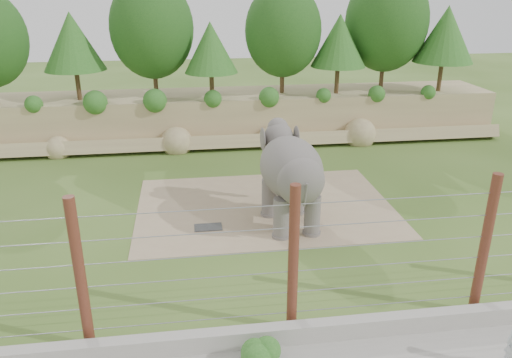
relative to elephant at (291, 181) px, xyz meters
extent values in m
plane|color=#3D5D1E|center=(-1.15, -1.34, -1.72)|extent=(90.00, 90.00, 0.00)
cube|color=#9D8661|center=(-1.15, 11.66, -0.47)|extent=(30.00, 4.00, 2.50)
cube|color=#9D8661|center=(-1.15, 9.36, -1.37)|extent=(30.00, 1.37, 1.07)
cylinder|color=#3F2B19|center=(-9.15, 11.16, 1.57)|extent=(0.24, 0.24, 1.58)
sphere|color=#164016|center=(-9.15, 11.16, 3.71)|extent=(3.60, 3.60, 3.60)
cylinder|color=#3F2B19|center=(-5.15, 11.66, 1.74)|extent=(0.24, 0.24, 1.92)
sphere|color=#164016|center=(-5.15, 11.66, 4.36)|extent=(4.40, 4.40, 4.40)
cylinder|color=#3F2B19|center=(-2.15, 10.46, 1.48)|extent=(0.24, 0.24, 1.40)
sphere|color=#164016|center=(-2.15, 10.46, 3.38)|extent=(3.20, 3.20, 3.20)
cylinder|color=#3F2B19|center=(1.85, 11.46, 1.69)|extent=(0.24, 0.24, 1.82)
sphere|color=#164016|center=(1.85, 11.46, 4.16)|extent=(4.16, 4.16, 4.16)
cylinder|color=#3F2B19|center=(4.85, 10.86, 1.53)|extent=(0.24, 0.24, 1.50)
sphere|color=#164016|center=(4.85, 10.86, 3.58)|extent=(3.44, 3.44, 3.44)
cylinder|color=#3F2B19|center=(7.85, 11.86, 1.80)|extent=(0.24, 0.24, 2.03)
sphere|color=#164016|center=(7.85, 11.86, 4.55)|extent=(4.64, 4.64, 4.64)
cylinder|color=#3F2B19|center=(10.85, 10.66, 1.60)|extent=(0.24, 0.24, 1.64)
sphere|color=#164016|center=(10.85, 10.66, 3.84)|extent=(3.76, 3.76, 3.76)
cube|color=tan|center=(-0.65, 1.66, -1.71)|extent=(10.00, 7.00, 0.02)
cube|color=#262628|center=(-2.98, 0.11, -1.68)|extent=(1.00, 0.60, 0.03)
sphere|color=gray|center=(0.37, 1.52, -1.37)|extent=(0.66, 0.66, 0.66)
cube|color=#A09C94|center=(-1.15, -6.34, -1.47)|extent=(26.00, 0.35, 0.50)
cylinder|color=#502015|center=(-6.15, -5.84, 0.28)|extent=(0.26, 0.26, 4.00)
cylinder|color=#502015|center=(-1.15, -5.84, 0.28)|extent=(0.26, 0.26, 4.00)
cylinder|color=#502015|center=(3.85, -5.84, 0.28)|extent=(0.26, 0.26, 4.00)
cylinder|color=#99999F|center=(-1.15, -5.84, -1.22)|extent=(20.00, 0.02, 0.02)
cylinder|color=#99999F|center=(-1.15, -5.84, -0.62)|extent=(20.00, 0.02, 0.02)
cylinder|color=#99999F|center=(-1.15, -5.84, -0.02)|extent=(20.00, 0.02, 0.02)
cylinder|color=#99999F|center=(-1.15, -5.84, 0.58)|extent=(20.00, 0.02, 0.02)
cylinder|color=#99999F|center=(-1.15, -5.84, 1.18)|extent=(20.00, 0.02, 0.02)
cylinder|color=#99999F|center=(-1.15, -5.84, 1.78)|extent=(20.00, 0.02, 0.02)
sphere|color=#25631E|center=(-2.15, -7.14, -1.33)|extent=(0.76, 0.76, 0.76)
camera|label=1|loc=(-3.52, -16.15, 6.57)|focal=35.00mm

